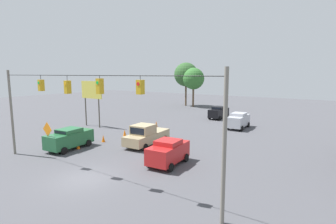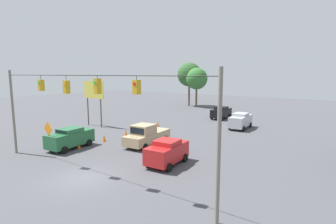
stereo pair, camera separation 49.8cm
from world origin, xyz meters
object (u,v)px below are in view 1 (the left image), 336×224
object	(u,v)px
traffic_cone_fourth	(140,128)
traffic_cone_fifth	(156,124)
sedan_black_withflow_deep	(219,112)
traffic_cone_second	(103,138)
tree_horizon_left	(193,79)
traffic_cone_third	(125,133)
sedan_silver_oncoming_deep	(239,120)
roadside_billboard	(92,93)
tree_horizon_right	(186,75)
sedan_green_parked_shoulder	(70,138)
work_zone_sign	(47,132)
pickup_truck_tan_withflow_mid	(146,135)
overhead_signal_span	(84,108)
sedan_red_crossing_near	(168,152)
traffic_cone_nearest	(78,145)

from	to	relation	value
traffic_cone_fourth	traffic_cone_fifth	size ratio (longest dim) A/B	1.00
sedan_black_withflow_deep	traffic_cone_second	distance (m)	20.47
traffic_cone_second	tree_horizon_left	bearing A→B (deg)	-78.37
traffic_cone_third	sedan_silver_oncoming_deep	bearing A→B (deg)	-129.13
traffic_cone_fifth	roadside_billboard	xyz separation A→B (m)	(7.09, 4.67, 4.06)
tree_horizon_right	sedan_green_parked_shoulder	bearing A→B (deg)	102.72
sedan_silver_oncoming_deep	work_zone_sign	world-z (taller)	work_zone_sign
sedan_silver_oncoming_deep	pickup_truck_tan_withflow_mid	size ratio (longest dim) A/B	0.80
overhead_signal_span	traffic_cone_second	xyz separation A→B (m)	(6.30, -7.18, -4.38)
overhead_signal_span	sedan_red_crossing_near	bearing A→B (deg)	-119.77
pickup_truck_tan_withflow_mid	traffic_cone_nearest	world-z (taller)	pickup_truck_tan_withflow_mid
traffic_cone_third	work_zone_sign	xyz separation A→B (m)	(0.83, 8.71, 1.62)
traffic_cone_fourth	traffic_cone_third	bearing A→B (deg)	93.89
traffic_cone_nearest	traffic_cone_fifth	size ratio (longest dim) A/B	1.00
overhead_signal_span	sedan_red_crossing_near	xyz separation A→B (m)	(-3.05, -5.33, -3.74)
traffic_cone_nearest	pickup_truck_tan_withflow_mid	bearing A→B (deg)	-134.02
sedan_red_crossing_near	work_zone_sign	distance (m)	10.88
work_zone_sign	traffic_cone_fourth	bearing A→B (deg)	-93.10
sedan_green_parked_shoulder	traffic_cone_third	xyz separation A→B (m)	(-0.68, -6.68, -0.64)
traffic_cone_fourth	traffic_cone_fifth	distance (m)	3.30
traffic_cone_fourth	sedan_black_withflow_deep	bearing A→B (deg)	-107.42
traffic_cone_nearest	sedan_black_withflow_deep	bearing A→B (deg)	-100.30
overhead_signal_span	traffic_cone_nearest	size ratio (longest dim) A/B	26.53
traffic_cone_third	traffic_cone_fourth	distance (m)	2.96
traffic_cone_second	work_zone_sign	bearing A→B (deg)	81.21
traffic_cone_nearest	tree_horizon_right	bearing A→B (deg)	-76.14
tree_horizon_right	roadside_billboard	bearing A→B (deg)	92.86
work_zone_sign	tree_horizon_left	bearing A→B (deg)	-81.40
sedan_red_crossing_near	traffic_cone_fifth	xyz separation A→B (m)	(9.57, -11.30, -0.64)
sedan_green_parked_shoulder	traffic_cone_second	bearing A→B (deg)	-101.29
overhead_signal_span	tree_horizon_right	size ratio (longest dim) A/B	2.08
sedan_black_withflow_deep	pickup_truck_tan_withflow_mid	bearing A→B (deg)	90.87
traffic_cone_nearest	tree_horizon_left	xyz separation A→B (m)	(6.30, -33.98, 5.58)
sedan_green_parked_shoulder	roadside_billboard	bearing A→B (deg)	-51.35
overhead_signal_span	sedan_black_withflow_deep	xyz separation A→B (m)	(2.16, -27.22, -3.75)
sedan_black_withflow_deep	roadside_billboard	distance (m)	19.38
work_zone_sign	roadside_billboard	bearing A→B (deg)	-57.93
sedan_red_crossing_near	sedan_black_withflow_deep	bearing A→B (deg)	-76.61
overhead_signal_span	sedan_black_withflow_deep	world-z (taller)	overhead_signal_span
traffic_cone_nearest	tree_horizon_right	world-z (taller)	tree_horizon_right
traffic_cone_nearest	traffic_cone_second	world-z (taller)	same
sedan_black_withflow_deep	traffic_cone_fourth	world-z (taller)	sedan_black_withflow_deep
traffic_cone_third	tree_horizon_left	xyz separation A→B (m)	(6.34, -27.73, 5.58)
sedan_black_withflow_deep	sedan_red_crossing_near	world-z (taller)	sedan_red_crossing_near
roadside_billboard	work_zone_sign	xyz separation A→B (m)	(-6.45, 10.30, -2.44)
sedan_green_parked_shoulder	tree_horizon_right	bearing A→B (deg)	-77.28
roadside_billboard	traffic_cone_second	bearing A→B (deg)	146.81
overhead_signal_span	sedan_green_parked_shoulder	world-z (taller)	overhead_signal_span
work_zone_sign	sedan_red_crossing_near	bearing A→B (deg)	-160.23
tree_horizon_left	tree_horizon_right	xyz separation A→B (m)	(2.29, -0.82, 0.85)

